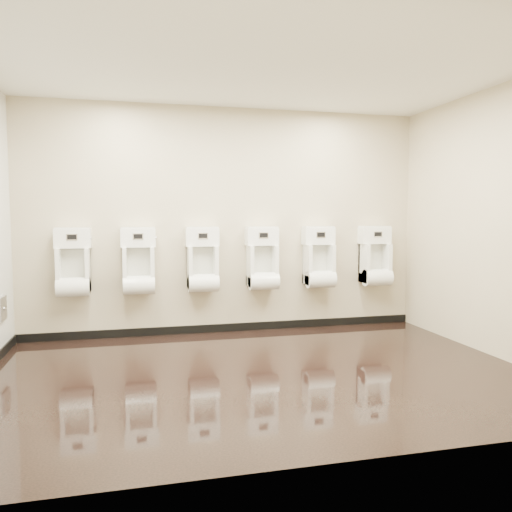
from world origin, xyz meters
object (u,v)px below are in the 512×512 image
at_px(urinal_2, 203,264).
at_px(urinal_3, 263,263).
at_px(urinal_0, 73,267).
at_px(access_panel, 2,309).
at_px(urinal_5, 375,260).
at_px(urinal_4, 319,262).
at_px(urinal_1, 139,266).

distance_m(urinal_2, urinal_3, 0.75).
relative_size(urinal_2, urinal_3, 1.00).
distance_m(urinal_0, urinal_2, 1.49).
relative_size(access_panel, urinal_2, 0.32).
bearing_deg(urinal_2, urinal_5, 0.00).
bearing_deg(access_panel, urinal_4, 6.45).
height_order(urinal_3, urinal_4, same).
height_order(urinal_0, urinal_3, same).
xyz_separation_m(access_panel, urinal_0, (0.66, 0.41, 0.38)).
xyz_separation_m(urinal_1, urinal_4, (2.27, 0.00, 0.00)).
distance_m(urinal_2, urinal_5, 2.30).
height_order(access_panel, urinal_0, urinal_0).
height_order(urinal_0, urinal_5, same).
xyz_separation_m(urinal_1, urinal_5, (3.06, 0.00, 0.00)).
bearing_deg(urinal_0, urinal_5, 0.00).
bearing_deg(urinal_2, access_panel, -169.12).
bearing_deg(urinal_0, urinal_4, 0.00).
xyz_separation_m(urinal_2, urinal_3, (0.75, 0.00, 0.00)).
bearing_deg(access_panel, urinal_0, 31.98).
xyz_separation_m(urinal_0, urinal_1, (0.73, 0.00, 0.00)).
bearing_deg(urinal_4, urinal_3, 180.00).
height_order(urinal_0, urinal_4, same).
bearing_deg(urinal_2, urinal_1, 180.00).
xyz_separation_m(urinal_3, urinal_5, (1.55, 0.00, 0.00)).
xyz_separation_m(urinal_1, urinal_2, (0.76, 0.00, 0.00)).
relative_size(urinal_2, urinal_5, 1.00).
height_order(access_panel, urinal_5, urinal_5).
xyz_separation_m(access_panel, urinal_5, (4.45, 0.41, 0.38)).
bearing_deg(access_panel, urinal_5, 5.31).
bearing_deg(access_panel, urinal_3, 8.10).
relative_size(urinal_3, urinal_4, 1.00).
bearing_deg(urinal_2, urinal_3, 0.00).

